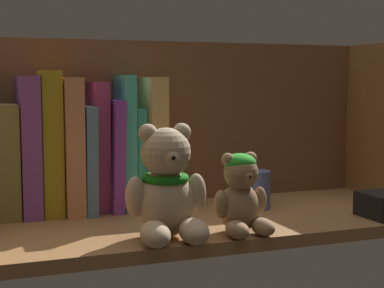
{
  "coord_description": "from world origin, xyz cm",
  "views": [
    {
      "loc": [
        -37.35,
        -93.56,
        24.84
      ],
      "look_at": [
        -1.45,
        0.0,
        14.56
      ],
      "focal_mm": 57.05,
      "sensor_mm": 36.0,
      "label": 1
    }
  ],
  "objects_px": {
    "book_10": "(123,142)",
    "teddy_bear_smaller": "(241,195)",
    "book_7": "(85,158)",
    "pillar_candle": "(255,190)",
    "book_4": "(28,146)",
    "book_11": "(135,157)",
    "book_3": "(7,160)",
    "book_12": "(148,142)",
    "book_5": "(49,142)",
    "book_6": "(69,145)",
    "book_9": "(111,154)",
    "teddy_bear_larger": "(167,190)",
    "book_8": "(98,146)"
  },
  "relations": [
    {
      "from": "teddy_bear_smaller",
      "to": "book_5",
      "type": "bearing_deg",
      "value": 135.12
    },
    {
      "from": "book_9",
      "to": "teddy_bear_larger",
      "type": "height_order",
      "value": "book_9"
    },
    {
      "from": "book_5",
      "to": "book_11",
      "type": "relative_size",
      "value": 1.36
    },
    {
      "from": "book_7",
      "to": "book_11",
      "type": "bearing_deg",
      "value": 0.0
    },
    {
      "from": "book_5",
      "to": "teddy_bear_larger",
      "type": "bearing_deg",
      "value": -61.09
    },
    {
      "from": "book_4",
      "to": "pillar_candle",
      "type": "height_order",
      "value": "book_4"
    },
    {
      "from": "book_7",
      "to": "book_5",
      "type": "bearing_deg",
      "value": 180.0
    },
    {
      "from": "book_8",
      "to": "book_10",
      "type": "bearing_deg",
      "value": 0.0
    },
    {
      "from": "book_12",
      "to": "teddy_bear_larger",
      "type": "bearing_deg",
      "value": -100.77
    },
    {
      "from": "book_9",
      "to": "teddy_bear_smaller",
      "type": "relative_size",
      "value": 1.6
    },
    {
      "from": "book_4",
      "to": "book_5",
      "type": "xyz_separation_m",
      "value": [
        0.04,
        0.0,
        0.0
      ]
    },
    {
      "from": "book_5",
      "to": "book_10",
      "type": "distance_m",
      "value": 0.13
    },
    {
      "from": "book_10",
      "to": "book_11",
      "type": "relative_size",
      "value": 1.33
    },
    {
      "from": "book_9",
      "to": "book_3",
      "type": "bearing_deg",
      "value": 180.0
    },
    {
      "from": "book_4",
      "to": "teddy_bear_larger",
      "type": "distance_m",
      "value": 0.3
    },
    {
      "from": "book_10",
      "to": "teddy_bear_smaller",
      "type": "distance_m",
      "value": 0.28
    },
    {
      "from": "book_4",
      "to": "book_11",
      "type": "distance_m",
      "value": 0.19
    },
    {
      "from": "teddy_bear_smaller",
      "to": "pillar_candle",
      "type": "height_order",
      "value": "teddy_bear_smaller"
    },
    {
      "from": "book_3",
      "to": "pillar_candle",
      "type": "bearing_deg",
      "value": -12.7
    },
    {
      "from": "book_5",
      "to": "book_12",
      "type": "height_order",
      "value": "book_5"
    },
    {
      "from": "book_6",
      "to": "book_11",
      "type": "distance_m",
      "value": 0.12
    },
    {
      "from": "book_9",
      "to": "book_11",
      "type": "bearing_deg",
      "value": 0.0
    },
    {
      "from": "book_4",
      "to": "book_6",
      "type": "bearing_deg",
      "value": 0.0
    },
    {
      "from": "book_10",
      "to": "book_12",
      "type": "height_order",
      "value": "book_10"
    },
    {
      "from": "book_8",
      "to": "book_11",
      "type": "bearing_deg",
      "value": 0.0
    },
    {
      "from": "book_7",
      "to": "book_11",
      "type": "distance_m",
      "value": 0.09
    },
    {
      "from": "book_5",
      "to": "book_7",
      "type": "height_order",
      "value": "book_5"
    },
    {
      "from": "book_10",
      "to": "book_12",
      "type": "distance_m",
      "value": 0.05
    },
    {
      "from": "book_5",
      "to": "book_8",
      "type": "bearing_deg",
      "value": 0.0
    },
    {
      "from": "book_5",
      "to": "teddy_bear_larger",
      "type": "height_order",
      "value": "book_5"
    },
    {
      "from": "teddy_bear_larger",
      "to": "book_8",
      "type": "bearing_deg",
      "value": 101.19
    },
    {
      "from": "pillar_candle",
      "to": "book_5",
      "type": "bearing_deg",
      "value": 164.86
    },
    {
      "from": "book_7",
      "to": "book_10",
      "type": "xyz_separation_m",
      "value": [
        0.07,
        0.0,
        0.03
      ]
    },
    {
      "from": "book_3",
      "to": "pillar_candle",
      "type": "distance_m",
      "value": 0.44
    },
    {
      "from": "teddy_bear_smaller",
      "to": "pillar_candle",
      "type": "bearing_deg",
      "value": 56.72
    },
    {
      "from": "book_4",
      "to": "book_5",
      "type": "relative_size",
      "value": 0.96
    },
    {
      "from": "book_6",
      "to": "book_11",
      "type": "bearing_deg",
      "value": 0.0
    },
    {
      "from": "book_7",
      "to": "teddy_bear_larger",
      "type": "bearing_deg",
      "value": -73.45
    },
    {
      "from": "book_8",
      "to": "teddy_bear_smaller",
      "type": "bearing_deg",
      "value": -56.59
    },
    {
      "from": "teddy_bear_smaller",
      "to": "book_7",
      "type": "bearing_deg",
      "value": 127.1
    },
    {
      "from": "book_10",
      "to": "book_5",
      "type": "bearing_deg",
      "value": 180.0
    },
    {
      "from": "book_10",
      "to": "pillar_candle",
      "type": "distance_m",
      "value": 0.25
    },
    {
      "from": "book_4",
      "to": "book_3",
      "type": "bearing_deg",
      "value": 180.0
    },
    {
      "from": "book_3",
      "to": "book_9",
      "type": "height_order",
      "value": "book_9"
    },
    {
      "from": "book_6",
      "to": "pillar_candle",
      "type": "height_order",
      "value": "book_6"
    },
    {
      "from": "book_5",
      "to": "book_6",
      "type": "relative_size",
      "value": 1.05
    },
    {
      "from": "book_5",
      "to": "book_8",
      "type": "xyz_separation_m",
      "value": [
        0.09,
        0.0,
        -0.01
      ]
    },
    {
      "from": "book_4",
      "to": "book_12",
      "type": "height_order",
      "value": "book_4"
    },
    {
      "from": "teddy_bear_larger",
      "to": "teddy_bear_smaller",
      "type": "relative_size",
      "value": 1.38
    },
    {
      "from": "book_11",
      "to": "book_12",
      "type": "xyz_separation_m",
      "value": [
        0.03,
        0.0,
        0.03
      ]
    }
  ]
}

